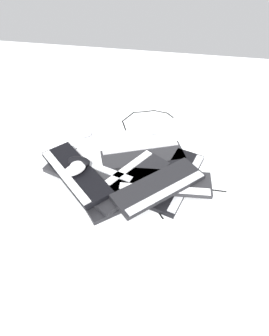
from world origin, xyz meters
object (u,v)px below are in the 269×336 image
object	(u,v)px
keyboard_8	(159,187)
mouse_0	(82,133)
keyboard_7	(129,180)
mouse_2	(77,166)
keyboard_1	(93,176)
keyboard_0	(143,156)
keyboard_3	(177,180)
keyboard_2	(129,193)
mouse_1	(79,161)
mouse_3	(150,130)
keyboard_4	(165,183)
keyboard_6	(75,173)
mouse_4	(75,170)
keyboard_5	(88,174)

from	to	relation	value
keyboard_8	mouse_0	world-z (taller)	keyboard_8
keyboard_7	mouse_2	xyz separation A→B (m)	(-0.01, 0.25, 0.07)
keyboard_8	mouse_0	size ratio (longest dim) A/B	3.84
keyboard_1	keyboard_8	bearing A→B (deg)	-102.11
keyboard_1	keyboard_0	bearing A→B (deg)	-49.24
keyboard_0	keyboard_8	distance (m)	0.30
keyboard_0	keyboard_3	world-z (taller)	same
keyboard_2	mouse_1	distance (m)	0.29
mouse_1	mouse_3	xyz separation A→B (m)	(0.43, -0.29, -0.09)
keyboard_4	keyboard_8	distance (m)	0.07
keyboard_2	keyboard_3	world-z (taller)	same
keyboard_6	keyboard_0	bearing A→B (deg)	-50.11
mouse_4	keyboard_3	bearing A→B (deg)	147.60
keyboard_7	mouse_1	world-z (taller)	mouse_1
keyboard_5	mouse_1	distance (m)	0.08
keyboard_3	keyboard_2	bearing A→B (deg)	119.80
keyboard_1	keyboard_4	bearing A→B (deg)	-92.30
keyboard_0	keyboard_2	distance (m)	0.27
keyboard_1	keyboard_3	size ratio (longest dim) A/B	0.96
keyboard_5	mouse_1	xyz separation A→B (m)	(0.02, 0.04, 0.07)
keyboard_4	keyboard_5	bearing A→B (deg)	91.18
keyboard_3	mouse_4	size ratio (longest dim) A/B	4.23
keyboard_3	keyboard_4	xyz separation A→B (m)	(-0.06, 0.06, 0.03)
keyboard_7	mouse_4	bearing A→B (deg)	98.18
mouse_0	mouse_1	bearing A→B (deg)	107.76
keyboard_6	mouse_2	distance (m)	0.04
keyboard_6	mouse_0	xyz separation A→B (m)	(0.38, 0.08, -0.05)
mouse_1	mouse_4	world-z (taller)	same
mouse_4	mouse_1	bearing A→B (deg)	-137.92
keyboard_0	keyboard_7	xyz separation A→B (m)	(-0.22, 0.03, 0.03)
mouse_3	keyboard_1	bearing A→B (deg)	76.32
keyboard_5	keyboard_8	size ratio (longest dim) A/B	1.10
keyboard_2	mouse_3	world-z (taller)	mouse_3
keyboard_1	keyboard_6	world-z (taller)	keyboard_6
keyboard_3	keyboard_8	bearing A→B (deg)	145.95
mouse_1	keyboard_5	bearing A→B (deg)	165.54
keyboard_0	keyboard_4	world-z (taller)	keyboard_4
keyboard_0	mouse_1	bearing A→B (deg)	125.39
keyboard_0	keyboard_4	xyz separation A→B (m)	(-0.21, -0.14, 0.03)
keyboard_1	keyboard_4	distance (m)	0.36
keyboard_1	keyboard_2	xyz separation A→B (m)	(-0.08, -0.20, 0.00)
keyboard_4	keyboard_0	bearing A→B (deg)	33.26
keyboard_8	mouse_0	bearing A→B (deg)	50.88
keyboard_2	keyboard_5	size ratio (longest dim) A/B	0.93
keyboard_6	mouse_0	world-z (taller)	keyboard_6
keyboard_4	mouse_0	world-z (taller)	keyboard_4
keyboard_6	keyboard_7	distance (m)	0.26
keyboard_7	mouse_3	bearing A→B (deg)	-5.83
keyboard_0	keyboard_2	size ratio (longest dim) A/B	1.07
keyboard_0	mouse_4	size ratio (longest dim) A/B	4.22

